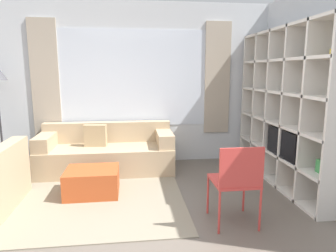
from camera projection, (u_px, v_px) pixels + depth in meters
The scene contains 8 objects.
ground_plane at pixel (142, 250), 2.67m from camera, with size 16.00×16.00×0.00m, color #665B51.
wall_back at pixel (134, 84), 5.07m from camera, with size 5.79×0.11×2.70m.
wall_right at pixel (310, 88), 4.02m from camera, with size 0.07×3.88×2.70m, color silver.
area_rug at pixel (64, 195), 3.84m from camera, with size 3.00×2.36×0.01m, color gray.
shelving_unit at pixel (290, 109), 4.13m from camera, with size 0.43×2.32×2.15m.
couch_main at pixel (107, 153), 4.76m from camera, with size 2.06×0.82×0.75m.
ottoman at pixel (92, 182), 3.85m from camera, with size 0.66×0.54×0.34m.
folding_chair at pixel (237, 178), 3.00m from camera, with size 0.44×0.46×0.86m.
Camera 1 is at (-0.07, -2.44, 1.58)m, focal length 32.00 mm.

